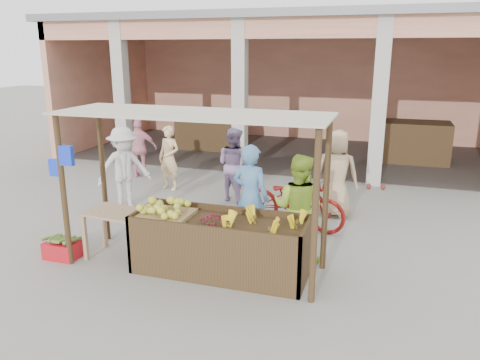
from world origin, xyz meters
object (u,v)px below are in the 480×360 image
(fruit_stall, at_px, (221,247))
(motorcycle, at_px, (294,200))
(side_table, at_px, (117,219))
(red_crate, at_px, (63,250))
(vendor_green, at_px, (298,205))
(vendor_blue, at_px, (251,194))

(fruit_stall, xyz_separation_m, motorcycle, (0.68, 2.14, 0.15))
(fruit_stall, bearing_deg, side_table, 179.66)
(red_crate, distance_m, motorcycle, 4.12)
(side_table, bearing_deg, motorcycle, 46.83)
(vendor_green, relative_size, motorcycle, 0.87)
(fruit_stall, distance_m, red_crate, 2.63)
(fruit_stall, xyz_separation_m, side_table, (-1.76, 0.01, 0.24))
(red_crate, height_order, vendor_green, vendor_green)
(fruit_stall, relative_size, side_table, 2.55)
(motorcycle, bearing_deg, vendor_green, -155.06)
(side_table, distance_m, red_crate, 1.03)
(fruit_stall, height_order, vendor_green, vendor_green)
(red_crate, bearing_deg, motorcycle, 37.20)
(side_table, height_order, vendor_blue, vendor_blue)
(red_crate, bearing_deg, fruit_stall, 7.15)
(vendor_blue, relative_size, motorcycle, 0.91)
(motorcycle, bearing_deg, fruit_stall, 173.67)
(side_table, xyz_separation_m, vendor_blue, (1.92, 1.01, 0.31))
(fruit_stall, height_order, side_table, fruit_stall)
(vendor_blue, xyz_separation_m, motorcycle, (0.52, 1.12, -0.41))
(side_table, height_order, red_crate, side_table)
(vendor_blue, relative_size, vendor_green, 1.05)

